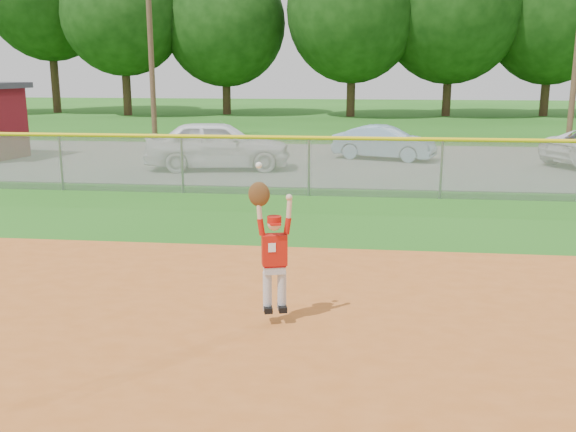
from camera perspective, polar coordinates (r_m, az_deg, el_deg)
The scene contains 7 objects.
ground at distance 7.17m, azimuth -5.03°, elevation -14.03°, with size 120.00×120.00×0.00m, color #215F15.
parking_strip at distance 22.52m, azimuth 3.12°, elevation 4.84°, with size 44.00×10.00×0.03m, color slate.
car_white_a at distance 20.81m, azimuth -6.22°, elevation 6.32°, with size 1.85×4.61×1.57m, color white.
car_blue at distance 23.21m, azimuth 8.54°, elevation 6.47°, with size 1.25×3.58×1.18m, color #81A5C0.
outfield_fence at distance 16.47m, azimuth 1.87°, elevation 4.83°, with size 40.06×0.10×1.55m.
power_lines at distance 28.28m, azimuth 6.13°, elevation 15.95°, with size 19.40×0.24×9.00m.
ballplayer at distance 8.10m, azimuth -1.41°, elevation -2.86°, with size 0.56×0.29×1.93m.
Camera 1 is at (1.33, -6.24, 3.27)m, focal length 40.00 mm.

